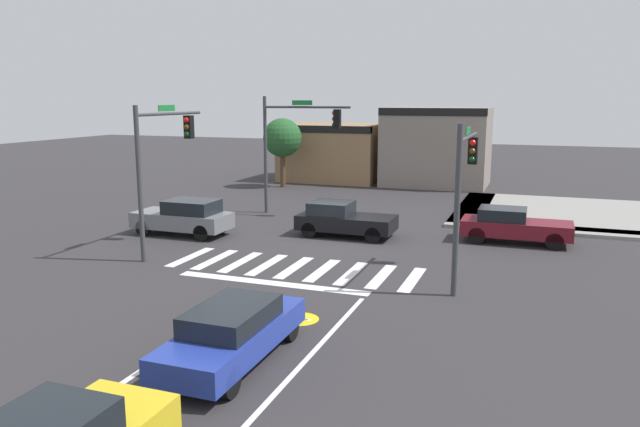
{
  "coord_description": "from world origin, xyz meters",
  "views": [
    {
      "loc": [
        8.22,
        -24.22,
        6.06
      ],
      "look_at": [
        -0.38,
        -0.73,
        1.3
      ],
      "focal_mm": 34.19,
      "sensor_mm": 36.0,
      "label": 1
    }
  ],
  "objects_px": {
    "roadside_tree": "(282,138)",
    "traffic_signal_northwest": "(295,135)",
    "traffic_signal_southeast": "(465,174)",
    "traffic_signal_southwest": "(162,151)",
    "car_blue": "(233,332)",
    "car_gray": "(185,217)",
    "car_maroon": "(513,225)",
    "car_black": "(343,219)"
  },
  "relations": [
    {
      "from": "roadside_tree",
      "to": "traffic_signal_northwest",
      "type": "bearing_deg",
      "value": -62.7
    },
    {
      "from": "car_blue",
      "to": "roadside_tree",
      "type": "relative_size",
      "value": 1.0
    },
    {
      "from": "traffic_signal_southeast",
      "to": "car_gray",
      "type": "distance_m",
      "value": 13.17
    },
    {
      "from": "car_black",
      "to": "roadside_tree",
      "type": "xyz_separation_m",
      "value": [
        -8.57,
        12.98,
        2.61
      ]
    },
    {
      "from": "car_blue",
      "to": "car_gray",
      "type": "height_order",
      "value": "car_gray"
    },
    {
      "from": "traffic_signal_southeast",
      "to": "car_maroon",
      "type": "bearing_deg",
      "value": -12.02
    },
    {
      "from": "traffic_signal_northwest",
      "to": "traffic_signal_southwest",
      "type": "height_order",
      "value": "traffic_signal_northwest"
    },
    {
      "from": "traffic_signal_southeast",
      "to": "car_blue",
      "type": "bearing_deg",
      "value": 153.48
    },
    {
      "from": "traffic_signal_southeast",
      "to": "roadside_tree",
      "type": "xyz_separation_m",
      "value": [
        -14.38,
        18.06,
        -0.25
      ]
    },
    {
      "from": "traffic_signal_southwest",
      "to": "car_blue",
      "type": "distance_m",
      "value": 11.55
    },
    {
      "from": "traffic_signal_southwest",
      "to": "roadside_tree",
      "type": "relative_size",
      "value": 1.23
    },
    {
      "from": "car_blue",
      "to": "car_maroon",
      "type": "distance_m",
      "value": 15.68
    },
    {
      "from": "roadside_tree",
      "to": "traffic_signal_southeast",
      "type": "bearing_deg",
      "value": -51.47
    },
    {
      "from": "car_blue",
      "to": "roadside_tree",
      "type": "bearing_deg",
      "value": 21.2
    },
    {
      "from": "car_blue",
      "to": "car_black",
      "type": "xyz_separation_m",
      "value": [
        -1.66,
        13.41,
        0.04
      ]
    },
    {
      "from": "car_gray",
      "to": "traffic_signal_northwest",
      "type": "bearing_deg",
      "value": -114.56
    },
    {
      "from": "traffic_signal_northwest",
      "to": "traffic_signal_southeast",
      "type": "height_order",
      "value": "traffic_signal_northwest"
    },
    {
      "from": "traffic_signal_southwest",
      "to": "car_gray",
      "type": "bearing_deg",
      "value": 19.29
    },
    {
      "from": "car_maroon",
      "to": "traffic_signal_northwest",
      "type": "bearing_deg",
      "value": 166.43
    },
    {
      "from": "traffic_signal_southeast",
      "to": "traffic_signal_southwest",
      "type": "relative_size",
      "value": 0.92
    },
    {
      "from": "traffic_signal_southeast",
      "to": "roadside_tree",
      "type": "distance_m",
      "value": 23.09
    },
    {
      "from": "traffic_signal_southeast",
      "to": "traffic_signal_northwest",
      "type": "bearing_deg",
      "value": 47.1
    },
    {
      "from": "car_blue",
      "to": "car_maroon",
      "type": "relative_size",
      "value": 1.05
    },
    {
      "from": "traffic_signal_southeast",
      "to": "traffic_signal_southwest",
      "type": "distance_m",
      "value": 11.53
    },
    {
      "from": "car_gray",
      "to": "roadside_tree",
      "type": "bearing_deg",
      "value": -83.12
    },
    {
      "from": "traffic_signal_southeast",
      "to": "car_maroon",
      "type": "relative_size",
      "value": 1.18
    },
    {
      "from": "car_gray",
      "to": "car_maroon",
      "type": "relative_size",
      "value": 0.97
    },
    {
      "from": "traffic_signal_southeast",
      "to": "car_black",
      "type": "distance_m",
      "value": 8.24
    },
    {
      "from": "traffic_signal_southwest",
      "to": "car_gray",
      "type": "distance_m",
      "value": 4.46
    },
    {
      "from": "car_blue",
      "to": "traffic_signal_southwest",
      "type": "bearing_deg",
      "value": 41.8
    },
    {
      "from": "traffic_signal_northwest",
      "to": "traffic_signal_southeast",
      "type": "relative_size",
      "value": 1.16
    },
    {
      "from": "roadside_tree",
      "to": "car_maroon",
      "type": "bearing_deg",
      "value": -36.64
    },
    {
      "from": "traffic_signal_southeast",
      "to": "roadside_tree",
      "type": "bearing_deg",
      "value": 38.53
    },
    {
      "from": "traffic_signal_southwest",
      "to": "car_black",
      "type": "distance_m",
      "value": 8.36
    },
    {
      "from": "traffic_signal_southwest",
      "to": "car_maroon",
      "type": "height_order",
      "value": "traffic_signal_southwest"
    },
    {
      "from": "traffic_signal_southwest",
      "to": "traffic_signal_northwest",
      "type": "bearing_deg",
      "value": -11.2
    },
    {
      "from": "car_blue",
      "to": "car_black",
      "type": "relative_size",
      "value": 1.1
    },
    {
      "from": "traffic_signal_southeast",
      "to": "car_gray",
      "type": "xyz_separation_m",
      "value": [
        -12.55,
        2.85,
        -2.79
      ]
    },
    {
      "from": "car_gray",
      "to": "car_maroon",
      "type": "height_order",
      "value": "car_gray"
    },
    {
      "from": "car_blue",
      "to": "car_gray",
      "type": "relative_size",
      "value": 1.08
    },
    {
      "from": "car_black",
      "to": "car_maroon",
      "type": "relative_size",
      "value": 0.95
    },
    {
      "from": "traffic_signal_northwest",
      "to": "car_blue",
      "type": "relative_size",
      "value": 1.3
    }
  ]
}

